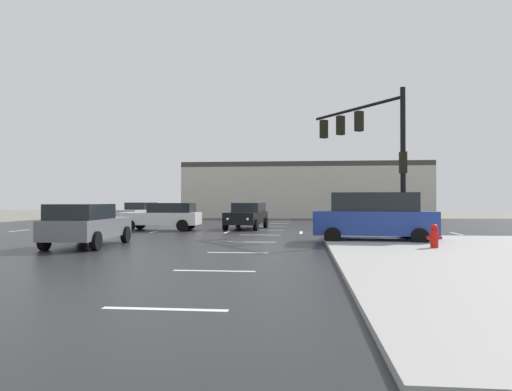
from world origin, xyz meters
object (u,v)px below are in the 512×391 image
at_px(sedan_black, 247,215).
at_px(sedan_green, 362,215).
at_px(traffic_signal_mast, 370,139).
at_px(sedan_white, 164,216).
at_px(sedan_grey, 87,224).
at_px(fire_hydrant, 434,236).
at_px(suv_blue, 374,216).
at_px(sedan_silver, 138,212).

xyz_separation_m(sedan_black, sedan_green, (7.03, 1.07, 0.00)).
xyz_separation_m(traffic_signal_mast, sedan_white, (-11.14, 4.46, -3.71)).
bearing_deg(sedan_grey, fire_hydrant, -94.43).
bearing_deg(suv_blue, sedan_white, 151.73).
height_order(sedan_silver, sedan_white, same).
height_order(sedan_green, suv_blue, suv_blue).
relative_size(sedan_silver, sedan_white, 1.03).
bearing_deg(sedan_green, suv_blue, -99.54).
bearing_deg(fire_hydrant, sedan_grey, 178.37).
bearing_deg(sedan_silver, traffic_signal_mast, 55.46).
distance_m(sedan_grey, sedan_black, 12.60).
distance_m(traffic_signal_mast, sedan_green, 8.38).
xyz_separation_m(sedan_green, sedan_white, (-11.68, -3.03, 0.00)).
bearing_deg(fire_hydrant, sedan_silver, 131.70).
bearing_deg(traffic_signal_mast, sedan_silver, 14.89).
distance_m(traffic_signal_mast, sedan_grey, 12.83).
distance_m(sedan_black, sedan_white, 5.04).
bearing_deg(traffic_signal_mast, fire_hydrant, 158.65).
bearing_deg(sedan_silver, fire_hydrant, 47.88).
xyz_separation_m(sedan_silver, sedan_white, (4.92, -9.37, 0.00)).
bearing_deg(traffic_signal_mast, suv_blue, 140.57).
bearing_deg(traffic_signal_mast, sedan_grey, 81.30).
xyz_separation_m(traffic_signal_mast, suv_blue, (-0.23, -2.56, -3.47)).
xyz_separation_m(sedan_black, suv_blue, (6.27, -8.97, 0.24)).
relative_size(sedan_grey, sedan_white, 1.01).
bearing_deg(sedan_silver, sedan_black, 58.42).
distance_m(suv_blue, sedan_white, 12.98).
distance_m(traffic_signal_mast, suv_blue, 4.32).
distance_m(sedan_green, sedan_white, 12.07).
relative_size(sedan_green, suv_blue, 0.94).
bearing_deg(sedan_silver, sedan_green, 75.29).
bearing_deg(sedan_black, traffic_signal_mast, 51.29).
xyz_separation_m(traffic_signal_mast, sedan_silver, (-16.06, 13.82, -3.71)).
height_order(fire_hydrant, sedan_grey, sedan_grey).
relative_size(sedan_black, sedan_white, 1.03).
bearing_deg(sedan_black, sedan_grey, -15.34).
bearing_deg(sedan_black, sedan_white, -61.21).
bearing_deg(suv_blue, sedan_green, 90.12).
relative_size(fire_hydrant, sedan_black, 0.17).
height_order(fire_hydrant, suv_blue, suv_blue).
height_order(sedan_grey, sedan_silver, same).
bearing_deg(sedan_silver, suv_blue, 50.21).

